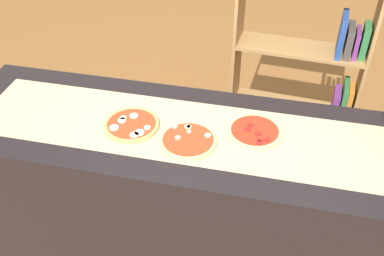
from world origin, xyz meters
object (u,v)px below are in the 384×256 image
at_px(pizza_mozzarella_0, 131,125).
at_px(pizza_mushroom_1, 188,140).
at_px(bookshelf, 310,91).
at_px(pizza_pepperoni_2, 255,132).

bearing_deg(pizza_mozzarella_0, pizza_mushroom_1, -10.28).
xyz_separation_m(pizza_mozzarella_0, bookshelf, (0.87, 0.94, -0.29)).
bearing_deg(pizza_mozzarella_0, pizza_pepperoni_2, 7.76).
height_order(pizza_mozzarella_0, pizza_pepperoni_2, pizza_mozzarella_0).
distance_m(pizza_mozzarella_0, pizza_pepperoni_2, 0.59).
xyz_separation_m(pizza_mushroom_1, pizza_pepperoni_2, (0.29, 0.13, -0.00)).
bearing_deg(bookshelf, pizza_mushroom_1, -120.22).
distance_m(pizza_mozzarella_0, bookshelf, 1.32).
height_order(pizza_mozzarella_0, pizza_mushroom_1, pizza_mushroom_1).
bearing_deg(pizza_mushroom_1, pizza_pepperoni_2, 24.38).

